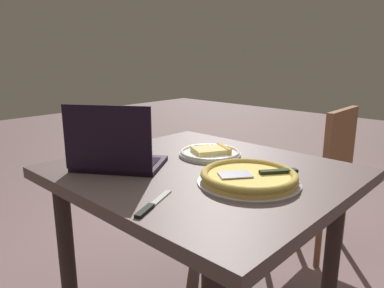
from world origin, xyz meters
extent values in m
cube|color=#51413F|center=(0.00, 0.00, 0.71)|extent=(1.03, 0.92, 0.04)
cylinder|color=#2C211E|center=(-0.38, -0.38, 0.34)|extent=(0.06, 0.06, 0.69)
cylinder|color=#2C211E|center=(0.38, -0.38, 0.34)|extent=(0.06, 0.06, 0.69)
cylinder|color=#2C211E|center=(0.38, 0.38, 0.34)|extent=(0.06, 0.06, 0.69)
cube|color=black|center=(0.25, 0.19, 0.74)|extent=(0.39, 0.36, 0.02)
cube|color=black|center=(0.25, 0.19, 0.75)|extent=(0.31, 0.27, 0.00)
cube|color=black|center=(0.19, 0.29, 0.87)|extent=(0.27, 0.18, 0.24)
cube|color=#3C528B|center=(0.19, 0.29, 0.87)|extent=(0.25, 0.16, 0.21)
cylinder|color=white|center=(0.09, -0.16, 0.74)|extent=(0.26, 0.26, 0.01)
torus|color=silver|center=(0.09, -0.16, 0.75)|extent=(0.26, 0.26, 0.01)
cube|color=#E5C77A|center=(0.09, -0.16, 0.75)|extent=(0.17, 0.18, 0.02)
cube|color=gold|center=(0.06, -0.21, 0.75)|extent=(0.11, 0.07, 0.03)
cylinder|color=#A8A3A8|center=(-0.22, 0.01, 0.73)|extent=(0.35, 0.35, 0.01)
cylinder|color=#ECC15E|center=(-0.22, 0.01, 0.75)|extent=(0.32, 0.32, 0.02)
torus|color=#B59945|center=(-0.22, 0.01, 0.76)|extent=(0.33, 0.33, 0.03)
cube|color=#A7AAC0|center=(-0.20, 0.05, 0.76)|extent=(0.12, 0.13, 0.00)
cube|color=black|center=(-0.29, -0.07, 0.77)|extent=(0.10, 0.12, 0.01)
cube|color=beige|center=(-0.11, 0.32, 0.73)|extent=(0.08, 0.15, 0.00)
cube|color=black|center=(-0.15, 0.40, 0.74)|extent=(0.05, 0.09, 0.01)
cube|color=brown|center=(0.03, -0.97, 0.44)|extent=(0.40, 0.40, 0.04)
cube|color=brown|center=(-0.15, -0.98, 0.66)|extent=(0.04, 0.38, 0.40)
cylinder|color=brown|center=(0.21, -1.15, 0.21)|extent=(0.03, 0.03, 0.42)
cylinder|color=brown|center=(0.20, -0.79, 0.21)|extent=(0.03, 0.03, 0.42)
cylinder|color=brown|center=(-0.15, -1.15, 0.21)|extent=(0.03, 0.03, 0.42)
cylinder|color=brown|center=(-0.15, -0.80, 0.21)|extent=(0.03, 0.03, 0.42)
camera|label=1|loc=(-0.87, 0.98, 1.15)|focal=33.63mm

